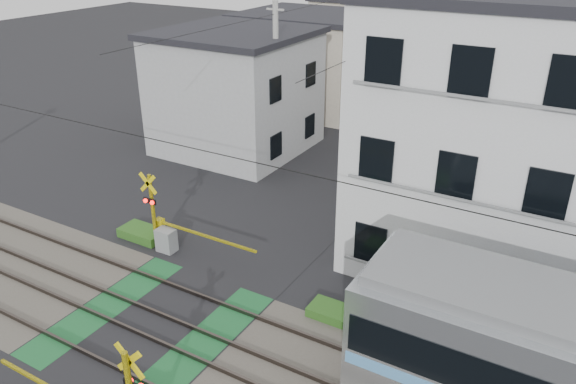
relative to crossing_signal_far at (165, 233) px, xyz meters
The scene contains 9 objects.
ground 4.53m from the crossing_signal_far, 54.71° to the right, with size 120.00×120.00×0.00m, color black.
track_bed 4.53m from the crossing_signal_far, 54.71° to the right, with size 120.00×120.00×0.14m.
crossing_signal_far is the anchor object (origin of this frame).
apartment_block 13.14m from the crossing_signal_far, 27.78° to the left, with size 10.20×8.36×9.30m.
houses_row 22.59m from the crossing_signal_far, 82.74° to the left, with size 22.07×31.35×6.80m.
catenary 9.78m from the crossing_signal_far, 22.86° to the right, with size 60.00×5.04×7.00m.
utility_poles 19.70m from the crossing_signal_far, 85.47° to the left, with size 7.90×42.00×8.00m.
pedestrian 24.51m from the crossing_signal_far, 83.90° to the left, with size 0.65×0.43×1.78m, color #27232C.
weed_patches 5.76m from the crossing_signal_far, 40.76° to the right, with size 10.25×8.80×0.40m.
Camera 1 is at (10.52, -9.74, 10.99)m, focal length 35.00 mm.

